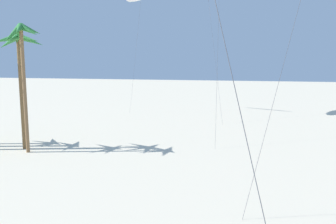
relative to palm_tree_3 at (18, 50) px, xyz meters
The scene contains 2 objects.
palm_tree_3 is the anchor object (origin of this frame).
palm_tree_4 1.50m from the palm_tree_3, 38.86° to the right, with size 3.22×3.60×10.74m.
Camera 1 is at (4.93, 5.63, 7.61)m, focal length 37.02 mm.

